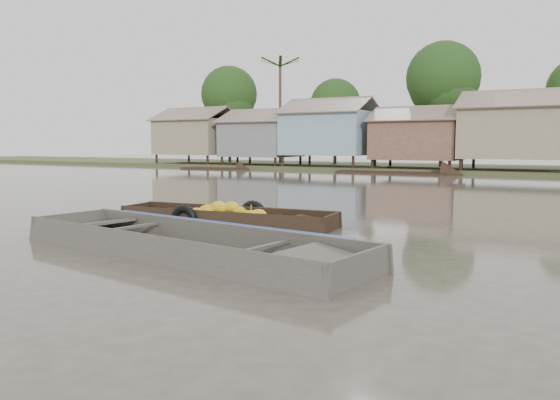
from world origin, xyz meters
The scene contains 4 objects.
ground centered at (0.00, 0.00, 0.00)m, with size 120.00×120.00×0.00m, color #453F35.
riverbank centered at (3.03, 31.86, 3.07)m, with size 120.00×12.47×10.22m.
banana_boat centered at (-1.48, 2.52, 0.15)m, with size 5.68×1.81×0.80m.
viewer_boat centered at (-0.01, -0.80, 0.06)m, with size 7.65×3.03×0.60m.
Camera 1 is at (6.27, -8.55, 2.01)m, focal length 35.00 mm.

